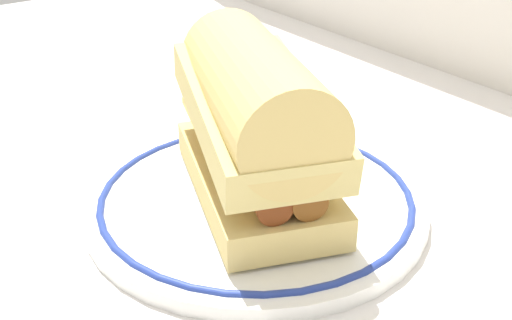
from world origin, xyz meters
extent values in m
plane|color=silver|center=(0.00, 0.00, 0.00)|extent=(1.50, 1.50, 0.00)
cylinder|color=white|center=(0.01, 0.01, 0.01)|extent=(0.27, 0.27, 0.01)
torus|color=navy|center=(0.01, 0.01, 0.01)|extent=(0.25, 0.25, 0.01)
cube|color=#D8BC6C|center=(0.01, 0.01, 0.03)|extent=(0.21, 0.15, 0.03)
cylinder|color=brown|center=(0.01, 0.00, 0.05)|extent=(0.17, 0.09, 0.03)
cylinder|color=brown|center=(0.02, 0.02, 0.05)|extent=(0.17, 0.09, 0.03)
cube|color=#EFC64C|center=(0.01, 0.01, 0.07)|extent=(0.17, 0.13, 0.01)
cube|color=#D1BC6E|center=(0.01, 0.01, 0.09)|extent=(0.21, 0.15, 0.06)
cylinder|color=#D6B868|center=(0.01, 0.01, 0.10)|extent=(0.20, 0.14, 0.08)
cylinder|color=white|center=(-0.24, 0.15, 0.03)|extent=(0.03, 0.03, 0.06)
sphere|color=silver|center=(-0.24, 0.15, 0.06)|extent=(0.03, 0.03, 0.03)
camera|label=1|loc=(0.38, -0.26, 0.28)|focal=46.29mm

